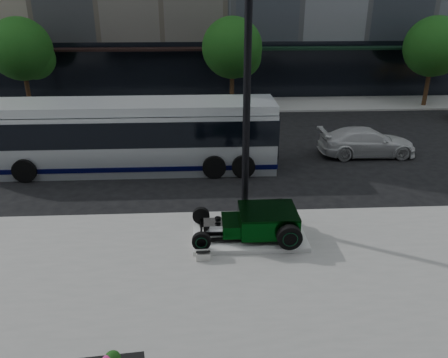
{
  "coord_description": "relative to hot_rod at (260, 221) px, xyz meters",
  "views": [
    {
      "loc": [
        -1.05,
        -15.33,
        6.97
      ],
      "look_at": [
        -0.31,
        -1.7,
        1.2
      ],
      "focal_mm": 35.0,
      "sensor_mm": 36.0,
      "label": 1
    }
  ],
  "objects": [
    {
      "name": "hot_rod",
      "position": [
        0.0,
        0.0,
        0.0
      ],
      "size": [
        3.22,
        2.0,
        0.81
      ],
      "color": "black",
      "rests_on": "display_plinth"
    },
    {
      "name": "lamppost",
      "position": [
        -0.35,
        1.3,
        2.86
      ],
      "size": [
        0.41,
        0.41,
        7.43
      ],
      "color": "black",
      "rests_on": "sidewalk_near"
    },
    {
      "name": "street_trees",
      "position": [
        0.47,
        16.91,
        3.07
      ],
      "size": [
        29.8,
        3.8,
        5.7
      ],
      "color": "black",
      "rests_on": "sidewalk_far"
    },
    {
      "name": "display_plinth",
      "position": [
        -0.33,
        -0.0,
        -0.5
      ],
      "size": [
        3.4,
        1.8,
        0.15
      ],
      "primitive_type": "cube",
      "color": "silver",
      "rests_on": "sidewalk_near"
    },
    {
      "name": "transit_bus",
      "position": [
        -4.61,
        6.44,
        0.79
      ],
      "size": [
        12.12,
        2.88,
        2.92
      ],
      "color": "silver",
      "rests_on": "ground"
    },
    {
      "name": "sidewalk_far",
      "position": [
        -0.67,
        17.84,
        -0.64
      ],
      "size": [
        70.0,
        4.0,
        0.12
      ],
      "primitive_type": "cube",
      "color": "gray",
      "rests_on": "ground"
    },
    {
      "name": "white_sedan",
      "position": [
        5.99,
        7.53,
        -0.05
      ],
      "size": [
        4.45,
        1.82,
        1.29
      ],
      "primitive_type": "imported",
      "rotation": [
        0.0,
        0.0,
        1.57
      ],
      "color": "silver",
      "rests_on": "ground"
    },
    {
      "name": "info_plaque",
      "position": [
        -1.74,
        -1.03,
        -0.45
      ],
      "size": [
        0.41,
        0.31,
        0.31
      ],
      "color": "silver",
      "rests_on": "sidewalk_near"
    },
    {
      "name": "ground",
      "position": [
        -0.67,
        3.84,
        -0.7
      ],
      "size": [
        120.0,
        120.0,
        0.0
      ],
      "primitive_type": "plane",
      "color": "black",
      "rests_on": "ground"
    }
  ]
}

